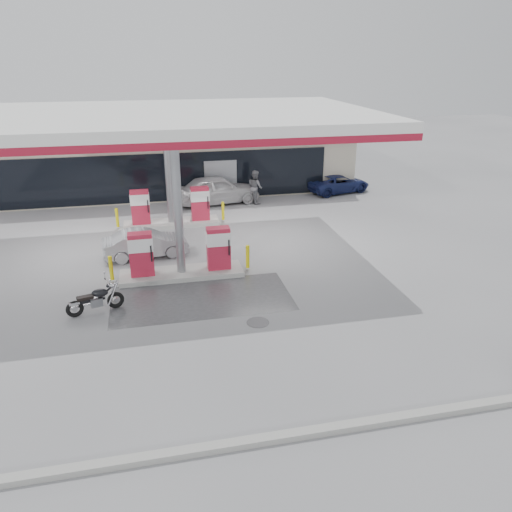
# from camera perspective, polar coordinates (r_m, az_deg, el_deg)

# --- Properties ---
(ground) EXTENTS (90.00, 90.00, 0.00)m
(ground) POSITION_cam_1_polar(r_m,az_deg,el_deg) (16.97, -7.91, -4.96)
(ground) COLOR gray
(ground) RESTS_ON ground
(wet_patch) EXTENTS (6.00, 3.00, 0.00)m
(wet_patch) POSITION_cam_1_polar(r_m,az_deg,el_deg) (17.01, -6.23, -4.81)
(wet_patch) COLOR #4C4C4F
(wet_patch) RESTS_ON ground
(drain_cover) EXTENTS (0.70, 0.70, 0.01)m
(drain_cover) POSITION_cam_1_polar(r_m,az_deg,el_deg) (15.47, 0.21, -7.59)
(drain_cover) COLOR #38383A
(drain_cover) RESTS_ON ground
(kerb) EXTENTS (28.00, 0.25, 0.15)m
(kerb) POSITION_cam_1_polar(r_m,az_deg,el_deg) (11.17, -4.50, -20.96)
(kerb) COLOR gray
(kerb) RESTS_ON ground
(store_building) EXTENTS (22.00, 8.22, 4.00)m
(store_building) POSITION_cam_1_polar(r_m,az_deg,el_deg) (31.56, -10.73, 11.51)
(store_building) COLOR #BEB3A0
(store_building) RESTS_ON ground
(canopy) EXTENTS (16.00, 10.02, 5.51)m
(canopy) POSITION_cam_1_polar(r_m,az_deg,el_deg) (20.26, -10.02, 15.05)
(canopy) COLOR silver
(canopy) RESTS_ON ground
(pump_island_near) EXTENTS (5.14, 1.30, 1.78)m
(pump_island_near) POSITION_cam_1_polar(r_m,az_deg,el_deg) (18.49, -8.58, -0.22)
(pump_island_near) COLOR #9E9E99
(pump_island_near) RESTS_ON ground
(pump_island_far) EXTENTS (5.14, 1.30, 1.78)m
(pump_island_far) POSITION_cam_1_polar(r_m,az_deg,el_deg) (24.14, -9.70, 5.12)
(pump_island_far) COLOR #9E9E99
(pump_island_far) RESTS_ON ground
(parked_motorcycle) EXTENTS (1.79, 0.79, 0.94)m
(parked_motorcycle) POSITION_cam_1_polar(r_m,az_deg,el_deg) (16.66, -17.81, -4.84)
(parked_motorcycle) COLOR black
(parked_motorcycle) RESTS_ON ground
(sedan_white) EXTENTS (4.79, 2.56, 1.55)m
(sedan_white) POSITION_cam_1_polar(r_m,az_deg,el_deg) (27.43, -4.42, 7.59)
(sedan_white) COLOR silver
(sedan_white) RESTS_ON ground
(attendant) EXTENTS (0.93, 1.05, 1.82)m
(attendant) POSITION_cam_1_polar(r_m,az_deg,el_deg) (27.36, -0.09, 7.90)
(attendant) COLOR slate
(attendant) RESTS_ON ground
(hatchback_silver) EXTENTS (3.48, 1.55, 1.11)m
(hatchback_silver) POSITION_cam_1_polar(r_m,az_deg,el_deg) (20.58, -12.49, 1.39)
(hatchback_silver) COLOR #999BA0
(hatchback_silver) RESTS_ON ground
(parked_car_right) EXTENTS (4.14, 2.68, 1.06)m
(parked_car_right) POSITION_cam_1_polar(r_m,az_deg,el_deg) (30.09, 9.38, 8.20)
(parked_car_right) COLOR navy
(parked_car_right) RESTS_ON ground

